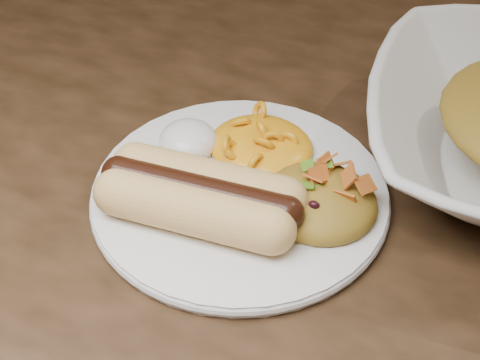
% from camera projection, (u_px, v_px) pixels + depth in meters
% --- Properties ---
extents(table, '(1.60, 0.90, 0.75)m').
position_uv_depth(table, '(164.00, 213.00, 0.74)').
color(table, '#452D1B').
rests_on(table, floor).
extents(plate, '(0.31, 0.31, 0.01)m').
position_uv_depth(plate, '(240.00, 194.00, 0.61)').
color(plate, white).
rests_on(plate, table).
extents(hotdog, '(0.14, 0.08, 0.04)m').
position_uv_depth(hotdog, '(200.00, 195.00, 0.57)').
color(hotdog, '#E9B779').
rests_on(hotdog, plate).
extents(mac_and_cheese, '(0.09, 0.09, 0.04)m').
position_uv_depth(mac_and_cheese, '(261.00, 134.00, 0.63)').
color(mac_and_cheese, orange).
rests_on(mac_and_cheese, plate).
extents(sour_cream, '(0.06, 0.06, 0.03)m').
position_uv_depth(sour_cream, '(188.00, 134.00, 0.64)').
color(sour_cream, white).
rests_on(sour_cream, plate).
extents(taco_salad, '(0.09, 0.09, 0.04)m').
position_uv_depth(taco_salad, '(320.00, 194.00, 0.58)').
color(taco_salad, '#B24B20').
rests_on(taco_salad, plate).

